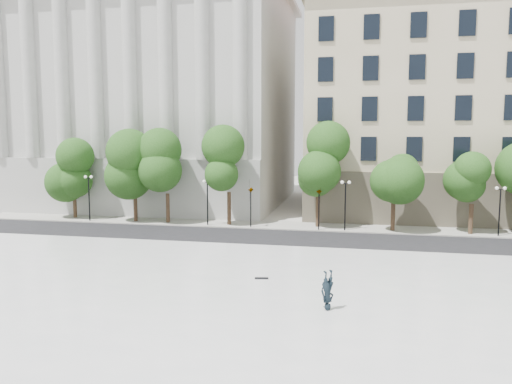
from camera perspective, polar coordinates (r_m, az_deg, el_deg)
ground at (r=23.52m, az=-6.88°, el=-14.36°), size 160.00×160.00×0.00m
plaza at (r=26.14m, az=-4.77°, el=-11.64°), size 44.00×22.00×0.45m
street at (r=40.33m, az=1.22°, el=-5.42°), size 60.00×8.00×0.02m
far_sidewalk at (r=46.13m, az=2.55°, el=-3.83°), size 60.00×4.00×0.12m
building_west at (r=64.23m, az=-10.68°, el=10.47°), size 31.50×27.65×25.60m
building_east at (r=61.20m, az=24.01°, el=8.59°), size 36.00×26.15×23.00m
traffic_light_west at (r=44.35m, az=-0.61°, el=0.60°), size 0.54×1.95×4.28m
traffic_light_east at (r=43.49m, az=7.23°, el=0.43°), size 1.12×1.93×4.27m
person_lying at (r=23.47m, az=8.17°, el=-12.61°), size 1.68×1.84×0.50m
skateboard at (r=27.97m, az=0.63°, el=-9.82°), size 0.77×0.33×0.08m
street_trees at (r=44.87m, az=2.73°, el=2.58°), size 45.87×4.76×7.89m
lamp_posts at (r=44.34m, az=2.09°, el=-0.40°), size 37.62×0.28×4.51m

